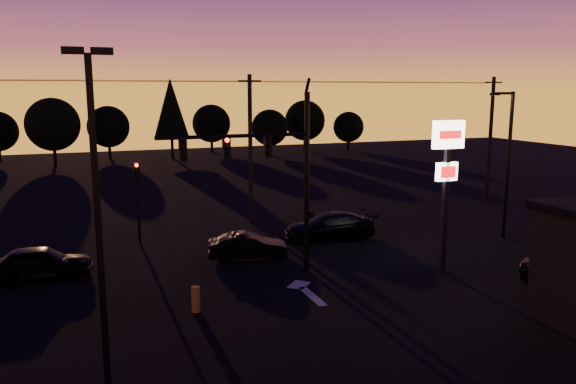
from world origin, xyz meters
name	(u,v)px	position (x,y,z in m)	size (l,w,h in m)	color
ground	(311,307)	(0.00, 0.00, 0.00)	(120.00, 120.00, 0.00)	black
lane_arrow	(306,291)	(0.50, 1.67, 0.01)	(1.20, 3.10, 0.01)	beige
traffic_signal_mast	(272,165)	(-0.10, 3.99, 4.94)	(6.79, 0.52, 8.58)	black
secondary_signal	(138,191)	(-5.00, 11.49, 2.86)	(0.30, 0.31, 4.35)	black
parking_lot_light	(96,197)	(-7.50, -3.00, 5.27)	(1.25, 0.30, 9.14)	black
pylon_sign	(447,164)	(7.00, 1.50, 4.91)	(1.50, 0.28, 6.80)	black
streetlight	(507,158)	(13.91, 5.50, 4.42)	(1.55, 0.35, 8.00)	black
utility_pole_1	(250,148)	(2.00, 14.00, 4.59)	(1.40, 0.26, 9.00)	black
utility_pole_2	(490,139)	(20.00, 14.00, 4.59)	(1.40, 0.26, 9.00)	black
power_wires	(250,81)	(2.00, 14.00, 8.57)	(36.00, 1.22, 0.07)	black
bollard	(196,299)	(-4.14, 1.09, 0.48)	(0.32, 0.32, 0.96)	#AB761F
tree_2	(53,124)	(-10.00, 48.00, 4.37)	(5.77, 5.78, 7.26)	black
tree_3	(108,127)	(-4.00, 52.00, 3.75)	(4.95, 4.95, 6.22)	black
tree_4	(171,108)	(3.00, 49.00, 5.93)	(4.18, 4.18, 9.50)	black
tree_5	(211,124)	(9.00, 54.00, 3.75)	(4.95, 4.95, 6.22)	black
tree_6	(270,128)	(15.00, 48.00, 3.43)	(4.54, 4.54, 5.71)	black
tree_7	(305,121)	(21.00, 51.00, 4.06)	(5.36, 5.36, 6.74)	black
tree_8	(348,127)	(27.00, 50.00, 3.12)	(4.12, 4.12, 5.19)	black
car_left	(40,263)	(-9.66, 7.08, 0.73)	(1.73, 4.31, 1.47)	black
car_mid	(248,246)	(-0.41, 6.71, 0.63)	(1.33, 3.83, 1.26)	black
car_right	(330,226)	(4.84, 8.65, 0.73)	(2.03, 5.00, 1.45)	black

